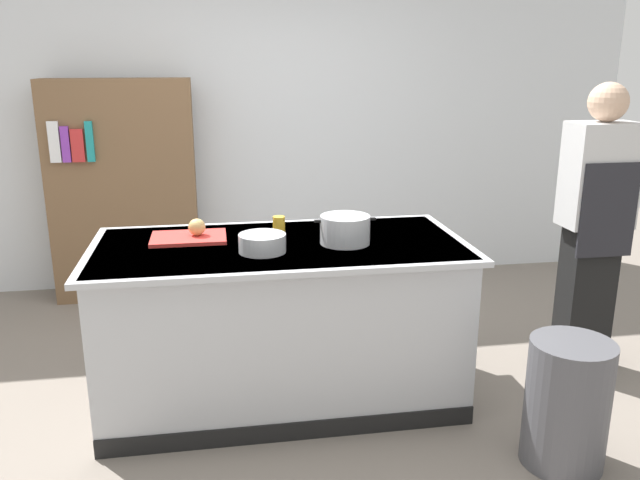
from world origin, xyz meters
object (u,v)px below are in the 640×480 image
(trash_bin, at_px, (567,403))
(bookshelf, at_px, (123,191))
(mixing_bowl, at_px, (262,243))
(juice_cup, at_px, (279,225))
(person_chef, at_px, (594,224))
(onion, at_px, (197,227))
(stock_pot, at_px, (345,230))

(trash_bin, bearing_deg, bookshelf, 130.66)
(mixing_bowl, distance_m, trash_bin, 1.64)
(juice_cup, bearing_deg, person_chef, -4.00)
(trash_bin, distance_m, bookshelf, 3.51)
(onion, distance_m, juice_cup, 0.45)
(mixing_bowl, xyz_separation_m, trash_bin, (1.34, -0.69, -0.64))
(juice_cup, bearing_deg, mixing_bowl, -109.79)
(trash_bin, bearing_deg, person_chef, 55.54)
(person_chef, bearing_deg, bookshelf, 41.71)
(juice_cup, bearing_deg, bookshelf, 122.86)
(juice_cup, xyz_separation_m, bookshelf, (-1.04, 1.61, -0.10))
(juice_cup, distance_m, trash_bin, 1.72)
(onion, relative_size, stock_pot, 0.28)
(stock_pot, relative_size, person_chef, 0.19)
(trash_bin, height_order, bookshelf, bookshelf)
(onion, distance_m, person_chef, 2.28)
(trash_bin, relative_size, bookshelf, 0.36)
(onion, relative_size, mixing_bowl, 0.38)
(juice_cup, xyz_separation_m, person_chef, (1.83, -0.13, -0.04))
(mixing_bowl, bearing_deg, person_chef, 5.87)
(stock_pot, height_order, person_chef, person_chef)
(stock_pot, relative_size, trash_bin, 0.53)
(stock_pot, distance_m, trash_bin, 1.36)
(trash_bin, distance_m, person_chef, 1.24)
(stock_pot, xyz_separation_m, juice_cup, (-0.32, 0.24, -0.03))
(juice_cup, distance_m, bookshelf, 1.92)
(juice_cup, relative_size, trash_bin, 0.16)
(mixing_bowl, relative_size, person_chef, 0.14)
(stock_pot, distance_m, bookshelf, 2.31)
(stock_pot, relative_size, mixing_bowl, 1.37)
(stock_pot, xyz_separation_m, person_chef, (1.51, 0.12, -0.06))
(bookshelf, bearing_deg, stock_pot, -53.65)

